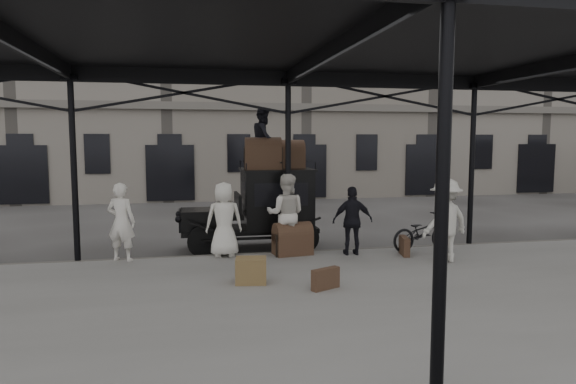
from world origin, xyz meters
name	(u,v)px	position (x,y,z in m)	size (l,w,h in m)	color
ground	(306,278)	(0.00, 0.00, 0.00)	(120.00, 120.00, 0.00)	#383533
platform	(333,304)	(0.00, -2.00, 0.07)	(28.00, 8.00, 0.15)	slate
canopy	(330,44)	(0.00, -1.72, 4.60)	(22.50, 9.00, 4.74)	black
building_frontage	(230,64)	(0.00, 18.00, 7.00)	(64.00, 8.00, 14.00)	slate
taxi	(265,205)	(-0.41, 3.12, 1.20)	(3.65, 1.55, 2.18)	black
porter_left	(121,222)	(-3.98, 1.80, 1.06)	(0.67, 0.44, 1.83)	silver
porter_midleft	(286,214)	(-0.10, 1.80, 1.14)	(0.96, 0.75, 1.98)	silver
porter_centre	(224,219)	(-1.61, 1.80, 1.05)	(0.88, 0.57, 1.80)	silver
porter_official	(353,221)	(1.48, 1.36, 0.99)	(0.98, 0.41, 1.68)	black
porter_right	(445,221)	(3.31, 0.21, 1.11)	(1.24, 0.71, 1.92)	beige
bicycle	(423,232)	(3.38, 1.46, 0.62)	(0.62, 1.77, 0.93)	black
porter_roof	(264,138)	(-0.44, 3.03, 2.99)	(0.79, 0.61, 1.62)	black
steamer_trunk_roof_near	(263,156)	(-0.49, 2.88, 2.53)	(0.95, 0.58, 0.69)	#4E3724
steamer_trunk_roof_far	(288,156)	(0.26, 3.33, 2.50)	(0.87, 0.53, 0.64)	#4E3724
steamer_trunk_platform	(293,241)	(0.04, 1.66, 0.48)	(0.91, 0.56, 0.67)	#4E3724
wicker_hamper	(251,270)	(-1.27, -0.63, 0.40)	(0.60, 0.45, 0.50)	olive
suitcase_upright	(404,246)	(2.70, 1.05, 0.38)	(0.15, 0.60, 0.45)	#4E3724
suitcase_flat	(325,279)	(0.05, -1.33, 0.35)	(0.60, 0.15, 0.40)	#4E3724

